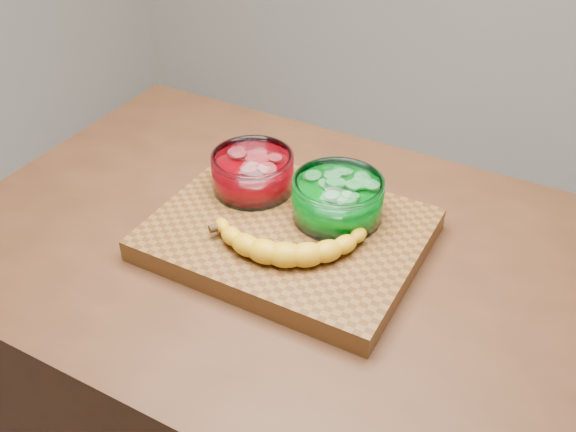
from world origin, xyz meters
The scene contains 5 objects.
counter centered at (0.00, 0.00, 0.45)m, with size 1.20×0.80×0.90m, color #4A2916.
cutting_board centered at (0.00, 0.00, 0.92)m, with size 0.45×0.35×0.04m, color brown.
bowl_red centered at (-0.11, 0.07, 0.97)m, with size 0.15×0.15×0.07m.
bowl_green centered at (0.06, 0.06, 0.98)m, with size 0.16×0.16×0.07m.
banana centered at (0.02, -0.04, 0.96)m, with size 0.27×0.17×0.04m, color orange, non-canonical shape.
Camera 1 is at (0.42, -0.76, 1.62)m, focal length 40.00 mm.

